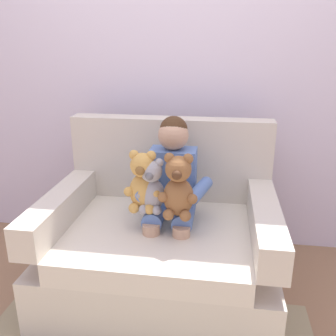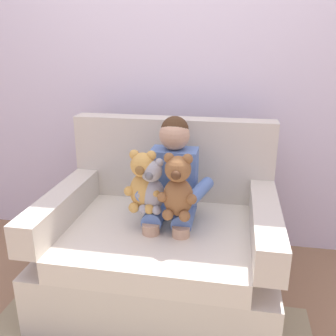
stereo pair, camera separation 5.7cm
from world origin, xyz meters
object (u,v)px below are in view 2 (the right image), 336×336
at_px(plush_honey, 143,182).
at_px(plush_grey, 152,187).
at_px(plush_brown, 178,188).
at_px(armchair, 162,244).
at_px(seated_child, 172,184).

bearing_deg(plush_honey, plush_grey, 1.53).
distance_m(plush_brown, plush_honey, 0.20).
distance_m(armchair, plush_grey, 0.41).
distance_m(seated_child, plush_brown, 0.20).
relative_size(seated_child, plush_brown, 2.43).
xyz_separation_m(armchair, seated_child, (0.05, 0.04, 0.36)).
relative_size(plush_grey, plush_honey, 0.89).
height_order(seated_child, plush_honey, seated_child).
bearing_deg(plush_brown, plush_grey, 140.69).
xyz_separation_m(seated_child, plush_grey, (-0.08, -0.14, 0.03)).
xyz_separation_m(plush_brown, plush_grey, (-0.15, 0.04, -0.02)).
bearing_deg(plush_brown, armchair, 104.01).
bearing_deg(plush_grey, plush_honey, -171.46).
relative_size(plush_brown, plush_grey, 1.16).
height_order(armchair, plush_brown, armchair).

